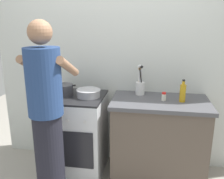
# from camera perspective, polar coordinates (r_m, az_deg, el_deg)

# --- Properties ---
(ground) EXTENTS (6.00, 6.00, 0.00)m
(ground) POSITION_cam_1_polar(r_m,az_deg,el_deg) (2.84, -1.49, -20.44)
(ground) COLOR gray
(back_wall) EXTENTS (3.20, 0.10, 2.50)m
(back_wall) POSITION_cam_1_polar(r_m,az_deg,el_deg) (2.79, 4.35, 6.91)
(back_wall) COLOR silver
(back_wall) RESTS_ON ground
(countertop) EXTENTS (1.00, 0.60, 0.90)m
(countertop) POSITION_cam_1_polar(r_m,az_deg,el_deg) (2.70, 10.87, -11.59)
(countertop) COLOR brown
(countertop) RESTS_ON ground
(stove_range) EXTENTS (0.60, 0.62, 0.90)m
(stove_range) POSITION_cam_1_polar(r_m,az_deg,el_deg) (2.81, -8.12, -10.34)
(stove_range) COLOR silver
(stove_range) RESTS_ON ground
(pot) EXTENTS (0.27, 0.21, 0.12)m
(pot) POSITION_cam_1_polar(r_m,az_deg,el_deg) (2.67, -11.39, -0.09)
(pot) COLOR #38383D
(pot) RESTS_ON stove_range
(mixing_bowl) EXTENTS (0.26, 0.26, 0.08)m
(mixing_bowl) POSITION_cam_1_polar(r_m,az_deg,el_deg) (2.59, -5.61, -0.75)
(mixing_bowl) COLOR #B7B7BC
(mixing_bowl) RESTS_ON stove_range
(utensil_crock) EXTENTS (0.10, 0.10, 0.33)m
(utensil_crock) POSITION_cam_1_polar(r_m,az_deg,el_deg) (2.66, 6.67, 0.92)
(utensil_crock) COLOR silver
(utensil_crock) RESTS_ON countertop
(spice_bottle) EXTENTS (0.04, 0.04, 0.09)m
(spice_bottle) POSITION_cam_1_polar(r_m,az_deg,el_deg) (2.51, 12.19, -1.66)
(spice_bottle) COLOR silver
(spice_bottle) RESTS_ON countertop
(oil_bottle) EXTENTS (0.06, 0.06, 0.23)m
(oil_bottle) POSITION_cam_1_polar(r_m,az_deg,el_deg) (2.50, 16.43, -0.72)
(oil_bottle) COLOR gold
(oil_bottle) RESTS_ON countertop
(person) EXTENTS (0.41, 0.50, 1.70)m
(person) POSITION_cam_1_polar(r_m,az_deg,el_deg) (2.20, -15.17, -6.64)
(person) COLOR black
(person) RESTS_ON ground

